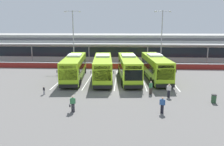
% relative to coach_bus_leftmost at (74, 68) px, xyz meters
% --- Properties ---
extents(ground_plane, '(200.00, 200.00, 0.00)m').
position_rel_coach_bus_leftmost_xyz_m(ground_plane, '(6.40, -5.52, -1.79)').
color(ground_plane, '#605E5B').
extents(terminal_building, '(70.00, 13.00, 6.00)m').
position_rel_coach_bus_leftmost_xyz_m(terminal_building, '(6.40, 21.39, 1.23)').
color(terminal_building, silver).
rests_on(terminal_building, ground).
extents(red_barrier_wall, '(60.00, 0.40, 1.10)m').
position_rel_coach_bus_leftmost_xyz_m(red_barrier_wall, '(6.40, 8.98, -1.23)').
color(red_barrier_wall, maroon).
rests_on(red_barrier_wall, ground).
extents(coach_bus_leftmost, '(3.68, 12.31, 3.78)m').
position_rel_coach_bus_leftmost_xyz_m(coach_bus_leftmost, '(0.00, 0.00, 0.00)').
color(coach_bus_leftmost, '#9ED11E').
rests_on(coach_bus_leftmost, ground).
extents(coach_bus_left_centre, '(3.68, 12.31, 3.78)m').
position_rel_coach_bus_leftmost_xyz_m(coach_bus_left_centre, '(4.43, -0.17, 0.00)').
color(coach_bus_left_centre, '#9ED11E').
rests_on(coach_bus_left_centre, ground).
extents(coach_bus_centre, '(3.68, 12.31, 3.78)m').
position_rel_coach_bus_leftmost_xyz_m(coach_bus_centre, '(8.38, 0.11, 0.00)').
color(coach_bus_centre, '#9ED11E').
rests_on(coach_bus_centre, ground).
extents(coach_bus_right_centre, '(3.68, 12.31, 3.78)m').
position_rel_coach_bus_leftmost_xyz_m(coach_bus_right_centre, '(12.54, 0.85, 0.00)').
color(coach_bus_right_centre, '#9ED11E').
rests_on(coach_bus_right_centre, ground).
extents(bay_stripe_far_west, '(0.14, 13.00, 0.01)m').
position_rel_coach_bus_leftmost_xyz_m(bay_stripe_far_west, '(-2.00, 0.48, -1.78)').
color(bay_stripe_far_west, silver).
rests_on(bay_stripe_far_west, ground).
extents(bay_stripe_west, '(0.14, 13.00, 0.01)m').
position_rel_coach_bus_leftmost_xyz_m(bay_stripe_west, '(2.20, 0.48, -1.78)').
color(bay_stripe_west, silver).
rests_on(bay_stripe_west, ground).
extents(bay_stripe_mid_west, '(0.14, 13.00, 0.01)m').
position_rel_coach_bus_leftmost_xyz_m(bay_stripe_mid_west, '(6.40, 0.48, -1.78)').
color(bay_stripe_mid_west, silver).
rests_on(bay_stripe_mid_west, ground).
extents(bay_stripe_centre, '(0.14, 13.00, 0.01)m').
position_rel_coach_bus_leftmost_xyz_m(bay_stripe_centre, '(10.60, 0.48, -1.78)').
color(bay_stripe_centre, silver).
rests_on(bay_stripe_centre, ground).
extents(bay_stripe_mid_east, '(0.14, 13.00, 0.01)m').
position_rel_coach_bus_leftmost_xyz_m(bay_stripe_mid_east, '(14.80, 0.48, -1.78)').
color(bay_stripe_mid_east, silver).
rests_on(bay_stripe_mid_east, ground).
extents(pedestrian_with_handbag, '(0.65, 0.38, 1.62)m').
position_rel_coach_bus_leftmost_xyz_m(pedestrian_with_handbag, '(2.65, -13.26, -0.93)').
color(pedestrian_with_handbag, black).
rests_on(pedestrian_with_handbag, ground).
extents(pedestrian_in_dark_coat, '(0.53, 0.39, 1.62)m').
position_rel_coach_bus_leftmost_xyz_m(pedestrian_in_dark_coat, '(12.88, -8.22, -0.91)').
color(pedestrian_in_dark_coat, black).
rests_on(pedestrian_in_dark_coat, ground).
extents(pedestrian_child, '(0.30, 0.26, 1.00)m').
position_rel_coach_bus_leftmost_xyz_m(pedestrian_child, '(-2.08, -7.91, -1.24)').
color(pedestrian_child, slate).
rests_on(pedestrian_child, ground).
extents(pedestrian_near_bin, '(0.45, 0.44, 1.62)m').
position_rel_coach_bus_leftmost_xyz_m(pedestrian_near_bin, '(10.91, -7.15, -0.91)').
color(pedestrian_near_bin, '#4C4238').
rests_on(pedestrian_near_bin, ground).
extents(pedestrian_approaching_bus, '(0.53, 0.38, 1.62)m').
position_rel_coach_bus_leftmost_xyz_m(pedestrian_approaching_bus, '(11.31, -13.18, -0.91)').
color(pedestrian_approaching_bus, black).
rests_on(pedestrian_approaching_bus, ground).
extents(lamp_post_west, '(3.24, 0.28, 11.00)m').
position_rel_coach_bus_leftmost_xyz_m(lamp_post_west, '(-2.36, 10.69, 4.50)').
color(lamp_post_west, '#9E9EA3').
rests_on(lamp_post_west, ground).
extents(lamp_post_centre, '(3.24, 0.28, 11.00)m').
position_rel_coach_bus_leftmost_xyz_m(lamp_post_centre, '(15.04, 11.74, 4.50)').
color(lamp_post_centre, '#9E9EA3').
rests_on(lamp_post_centre, ground).
extents(litter_bin, '(0.54, 0.54, 0.93)m').
position_rel_coach_bus_leftmost_xyz_m(litter_bin, '(17.41, -9.92, -1.32)').
color(litter_bin, '#2D5133').
rests_on(litter_bin, ground).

